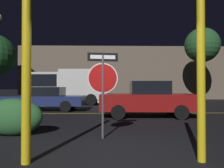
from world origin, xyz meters
TOP-DOWN VIEW (x-y plane):
  - ground_plane at (0.00, 0.00)m, footprint 260.00×260.00m
  - road_center_stripe at (0.00, 6.77)m, footprint 34.62×0.12m
  - stop_sign at (-0.28, 1.33)m, footprint 0.79×0.13m
  - yellow_pole_left at (-1.58, -0.50)m, footprint 0.16×0.16m
  - yellow_pole_right at (1.50, -0.47)m, footprint 0.14×0.14m
  - hedge_bush_1 at (-2.75, 1.74)m, footprint 1.63×0.74m
  - passing_car_1 at (-3.70, 8.31)m, footprint 4.64×2.12m
  - passing_car_2 at (1.64, 5.51)m, footprint 4.31×2.20m
  - delivery_truck at (-3.11, 12.77)m, footprint 5.85×2.58m
  - tree_2 at (8.49, 15.16)m, footprint 3.11×3.11m
  - building_backdrop at (2.28, 21.71)m, footprint 23.91×4.99m

SIDE VIEW (x-z plane):
  - ground_plane at x=0.00m, z-range 0.00..0.00m
  - road_center_stripe at x=0.00m, z-range 0.00..0.01m
  - hedge_bush_1 at x=-2.75m, z-range 0.00..1.02m
  - passing_car_1 at x=-3.70m, z-range 0.01..1.34m
  - passing_car_2 at x=1.64m, z-range -0.02..1.57m
  - yellow_pole_right at x=1.50m, z-range 0.00..2.93m
  - delivery_truck at x=-3.11m, z-range 0.17..2.85m
  - stop_sign at x=-0.28m, z-range 0.44..2.65m
  - yellow_pole_left at x=-1.58m, z-range 0.00..3.40m
  - building_backdrop at x=2.28m, z-range 0.00..5.81m
  - tree_2 at x=8.49m, z-range 1.75..8.46m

